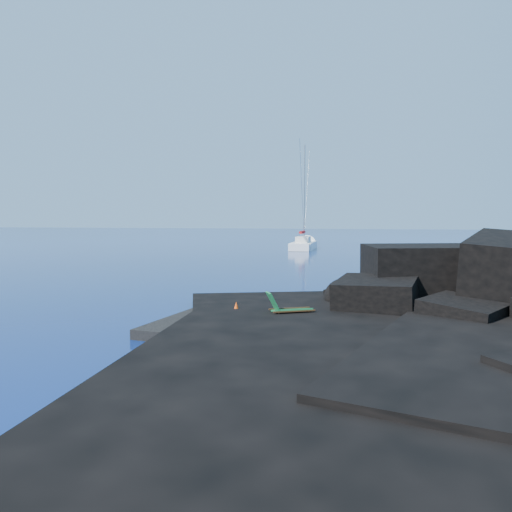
{
  "coord_description": "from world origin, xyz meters",
  "views": [
    {
      "loc": [
        8.41,
        -17.07,
        4.09
      ],
      "look_at": [
        1.08,
        10.44,
        2.0
      ],
      "focal_mm": 35.0,
      "sensor_mm": 36.0,
      "label": 1
    }
  ],
  "objects_px": {
    "deck_chair": "(292,304)",
    "sunbather": "(230,307)",
    "distant_boat_a": "(481,235)",
    "sailboat": "(304,249)",
    "marker_cone": "(236,309)"
  },
  "relations": [
    {
      "from": "distant_boat_a",
      "to": "sailboat",
      "type": "bearing_deg",
      "value": -119.56
    },
    {
      "from": "deck_chair",
      "to": "distant_boat_a",
      "type": "xyz_separation_m",
      "value": [
        27.19,
        125.72,
        -0.93
      ]
    },
    {
      "from": "sailboat",
      "to": "marker_cone",
      "type": "xyz_separation_m",
      "value": [
        5.59,
        -49.41,
        0.62
      ]
    },
    {
      "from": "sunbather",
      "to": "distant_boat_a",
      "type": "xyz_separation_m",
      "value": [
        29.94,
        124.71,
        -0.51
      ]
    },
    {
      "from": "deck_chair",
      "to": "sunbather",
      "type": "distance_m",
      "value": 2.96
    },
    {
      "from": "deck_chair",
      "to": "distant_boat_a",
      "type": "relative_size",
      "value": 0.41
    },
    {
      "from": "sailboat",
      "to": "deck_chair",
      "type": "height_order",
      "value": "sailboat"
    },
    {
      "from": "distant_boat_a",
      "to": "sunbather",
      "type": "bearing_deg",
      "value": -108.36
    },
    {
      "from": "marker_cone",
      "to": "sailboat",
      "type": "bearing_deg",
      "value": 96.46
    },
    {
      "from": "deck_chair",
      "to": "sunbather",
      "type": "xyz_separation_m",
      "value": [
        -2.75,
        1.01,
        -0.41
      ]
    },
    {
      "from": "sailboat",
      "to": "sunbather",
      "type": "bearing_deg",
      "value": -86.67
    },
    {
      "from": "deck_chair",
      "to": "marker_cone",
      "type": "height_order",
      "value": "deck_chair"
    },
    {
      "from": "marker_cone",
      "to": "distant_boat_a",
      "type": "distance_m",
      "value": 128.96
    },
    {
      "from": "sailboat",
      "to": "deck_chair",
      "type": "bearing_deg",
      "value": -83.67
    },
    {
      "from": "marker_cone",
      "to": "distant_boat_a",
      "type": "height_order",
      "value": "marker_cone"
    }
  ]
}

